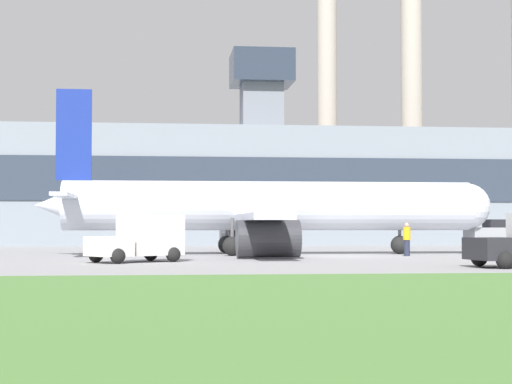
{
  "coord_description": "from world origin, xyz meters",
  "views": [
    {
      "loc": [
        -9.85,
        -46.88,
        1.71
      ],
      "look_at": [
        -4.39,
        3.56,
        3.71
      ],
      "focal_mm": 60.0,
      "sensor_mm": 36.0,
      "label": 1
    }
  ],
  "objects_px": {
    "fuel_truck": "(141,239)",
    "ground_crew_person": "(407,239)",
    "airplane": "(263,209)",
    "pushback_tug": "(496,238)"
  },
  "relations": [
    {
      "from": "airplane",
      "to": "pushback_tug",
      "type": "xyz_separation_m",
      "value": [
        14.66,
        0.67,
        -1.76
      ]
    },
    {
      "from": "airplane",
      "to": "fuel_truck",
      "type": "xyz_separation_m",
      "value": [
        -6.91,
        -9.79,
        -1.63
      ]
    },
    {
      "from": "airplane",
      "to": "ground_crew_person",
      "type": "xyz_separation_m",
      "value": [
        7.78,
        -3.46,
        -1.75
      ]
    },
    {
      "from": "airplane",
      "to": "ground_crew_person",
      "type": "bearing_deg",
      "value": -24.0
    },
    {
      "from": "fuel_truck",
      "to": "ground_crew_person",
      "type": "relative_size",
      "value": 2.51
    },
    {
      "from": "pushback_tug",
      "to": "fuel_truck",
      "type": "relative_size",
      "value": 0.74
    },
    {
      "from": "pushback_tug",
      "to": "ground_crew_person",
      "type": "height_order",
      "value": "pushback_tug"
    },
    {
      "from": "airplane",
      "to": "fuel_truck",
      "type": "bearing_deg",
      "value": -125.23
    },
    {
      "from": "airplane",
      "to": "ground_crew_person",
      "type": "distance_m",
      "value": 8.7
    },
    {
      "from": "pushback_tug",
      "to": "fuel_truck",
      "type": "xyz_separation_m",
      "value": [
        -21.57,
        -10.46,
        0.13
      ]
    }
  ]
}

